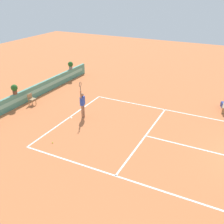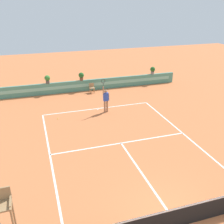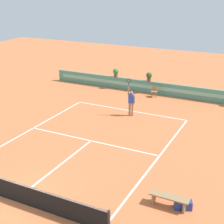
{
  "view_description": "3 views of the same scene",
  "coord_description": "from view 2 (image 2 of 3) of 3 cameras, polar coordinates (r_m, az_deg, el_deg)",
  "views": [
    {
      "loc": [
        -13.01,
        2.13,
        8.13
      ],
      "look_at": [
        0.18,
        8.74,
        1.0
      ],
      "focal_mm": 42.14,
      "sensor_mm": 36.0,
      "label": 1
    },
    {
      "loc": [
        -4.53,
        -6.09,
        7.8
      ],
      "look_at": [
        0.18,
        8.74,
        1.0
      ],
      "focal_mm": 41.81,
      "sensor_mm": 36.0,
      "label": 2
    },
    {
      "loc": [
        8.93,
        -8.84,
        8.45
      ],
      "look_at": [
        0.18,
        8.74,
        1.0
      ],
      "focal_mm": 54.69,
      "sensor_mm": 36.0,
      "label": 3
    }
  ],
  "objects": [
    {
      "name": "tennis_player",
      "position": [
        19.11,
        -1.36,
        2.91
      ],
      "size": [
        0.62,
        0.27,
        2.58
      ],
      "color": "#9E7051",
      "rests_on": "ground"
    },
    {
      "name": "potted_plant_left",
      "position": [
        23.41,
        -13.96,
        7.07
      ],
      "size": [
        0.48,
        0.48,
        0.72
      ],
      "color": "#514C47",
      "rests_on": "back_wall_barrier"
    },
    {
      "name": "net",
      "position": [
        10.53,
        14.6,
        -21.18
      ],
      "size": [
        8.92,
        0.1,
        1.0
      ],
      "color": "#333333",
      "rests_on": "ground"
    },
    {
      "name": "ball_kid_chair",
      "position": [
        23.49,
        -4.44,
        5.37
      ],
      "size": [
        0.44,
        0.44,
        0.85
      ],
      "color": "#99754C",
      "rests_on": "ground"
    },
    {
      "name": "potted_plant_far_right",
      "position": [
        25.96,
        8.86,
        9.08
      ],
      "size": [
        0.48,
        0.48,
        0.72
      ],
      "color": "gray",
      "rests_on": "back_wall_barrier"
    },
    {
      "name": "umpire_chair",
      "position": [
        9.89,
        -22.59,
        -19.38
      ],
      "size": [
        0.6,
        0.6,
        2.14
      ],
      "color": "#99754C",
      "rests_on": "ground"
    },
    {
      "name": "ground_plane",
      "position": [
        15.09,
        2.51,
        -7.56
      ],
      "size": [
        60.0,
        60.0,
        0.0
      ],
      "primitive_type": "plane",
      "color": "#C66B3D"
    },
    {
      "name": "back_wall_barrier",
      "position": [
        24.07,
        -5.97,
        5.81
      ],
      "size": [
        18.0,
        0.21,
        1.0
      ],
      "color": "#4C8E7A",
      "rests_on": "ground"
    },
    {
      "name": "potted_plant_centre",
      "position": [
        23.76,
        -6.74,
        7.84
      ],
      "size": [
        0.48,
        0.48,
        0.72
      ],
      "color": "brown",
      "rests_on": "back_wall_barrier"
    },
    {
      "name": "tennis_ball_near_baseline",
      "position": [
        18.72,
        -11.79,
        -1.45
      ],
      "size": [
        0.07,
        0.07,
        0.07
      ],
      "primitive_type": "sphere",
      "color": "#CCE033",
      "rests_on": "ground"
    },
    {
      "name": "court_lines",
      "position": [
        15.67,
        1.61,
        -6.25
      ],
      "size": [
        8.32,
        11.94,
        0.01
      ],
      "color": "white",
      "rests_on": "ground"
    }
  ]
}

